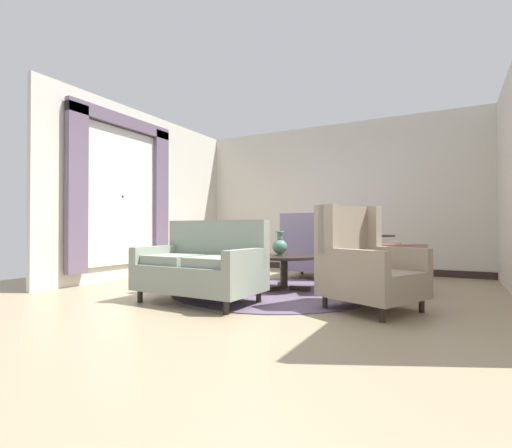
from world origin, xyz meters
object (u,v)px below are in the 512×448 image
object	(u,v)px
coffee_table	(284,261)
porcelain_vase	(280,246)
armchair_far_left	(372,258)
armchair_back_corner	(364,266)
armchair_near_sideboard	(310,252)
side_table	(375,254)
settee	(202,267)

from	to	relation	value
coffee_table	porcelain_vase	bearing A→B (deg)	-128.46
armchair_far_left	armchair_back_corner	world-z (taller)	armchair_far_left
coffee_table	armchair_far_left	distance (m)	1.17
coffee_table	armchair_far_left	xyz separation A→B (m)	(1.08, 0.46, 0.06)
coffee_table	armchair_near_sideboard	distance (m)	1.38
porcelain_vase	side_table	size ratio (longest dim) A/B	0.45
coffee_table	armchair_near_sideboard	world-z (taller)	armchair_near_sideboard
coffee_table	settee	xyz separation A→B (m)	(-0.52, -1.15, 0.01)
porcelain_vase	armchair_near_sideboard	bearing A→B (deg)	93.11
settee	side_table	xyz separation A→B (m)	(1.51, 2.30, 0.05)
coffee_table	side_table	size ratio (longest dim) A/B	1.23
settee	armchair_near_sideboard	distance (m)	2.56
settee	side_table	distance (m)	2.75
settee	armchair_far_left	world-z (taller)	armchair_far_left
armchair_near_sideboard	side_table	size ratio (longest dim) A/B	1.46
armchair_near_sideboard	porcelain_vase	bearing A→B (deg)	92.60
porcelain_vase	armchair_far_left	world-z (taller)	armchair_far_left
settee	armchair_near_sideboard	size ratio (longest dim) A/B	1.30
armchair_far_left	side_table	size ratio (longest dim) A/B	1.60
side_table	porcelain_vase	bearing A→B (deg)	-130.60
coffee_table	armchair_back_corner	world-z (taller)	armchair_back_corner
armchair_far_left	armchair_near_sideboard	bearing A→B (deg)	21.49
settee	armchair_back_corner	distance (m)	1.79
armchair_near_sideboard	settee	bearing A→B (deg)	80.38
settee	coffee_table	bearing A→B (deg)	67.88
coffee_table	settee	world-z (taller)	settee
armchair_far_left	side_table	bearing A→B (deg)	-23.46
armchair_near_sideboard	armchair_back_corner	xyz separation A→B (m)	(1.32, -2.05, 0.01)
armchair_near_sideboard	side_table	xyz separation A→B (m)	(1.10, -0.23, 0.01)
porcelain_vase	armchair_far_left	distance (m)	1.24
settee	armchair_back_corner	world-z (taller)	armchair_back_corner
coffee_table	armchair_back_corner	xyz separation A→B (m)	(1.21, -0.67, 0.06)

